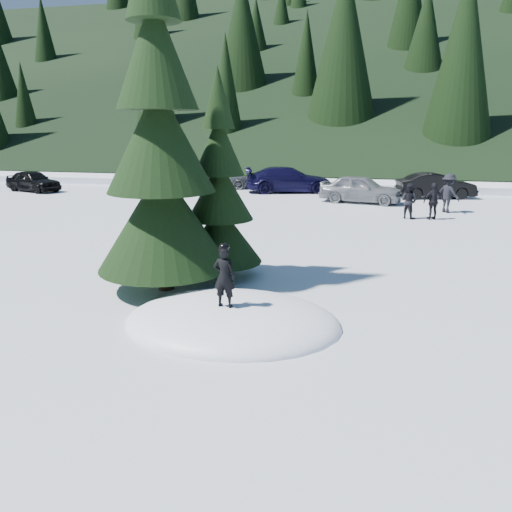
% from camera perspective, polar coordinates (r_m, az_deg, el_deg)
% --- Properties ---
extents(ground, '(200.00, 200.00, 0.00)m').
position_cam_1_polar(ground, '(10.34, -2.72, -7.69)').
color(ground, silver).
rests_on(ground, ground).
extents(snow_mound, '(4.48, 3.52, 0.96)m').
position_cam_1_polar(snow_mound, '(10.34, -2.72, -7.69)').
color(snow_mound, white).
rests_on(snow_mound, ground).
extents(forest_hillside, '(200.00, 60.00, 25.00)m').
position_cam_1_polar(forest_hillside, '(63.84, 11.24, 22.12)').
color(forest_hillside, black).
rests_on(forest_hillside, ground).
extents(spruce_tall, '(3.20, 3.20, 8.60)m').
position_cam_1_polar(spruce_tall, '(12.02, -10.92, 11.49)').
color(spruce_tall, black).
rests_on(spruce_tall, ground).
extents(spruce_short, '(2.20, 2.20, 5.37)m').
position_cam_1_polar(spruce_short, '(13.10, -4.16, 6.61)').
color(spruce_short, black).
rests_on(spruce_short, ground).
extents(child_skier, '(0.46, 0.32, 1.21)m').
position_cam_1_polar(child_skier, '(9.72, -3.64, -2.38)').
color(child_skier, black).
rests_on(child_skier, snow_mound).
extents(adult_0, '(0.94, 0.90, 1.53)m').
position_cam_1_polar(adult_0, '(22.77, 17.08, 6.03)').
color(adult_0, black).
rests_on(adult_0, ground).
extents(adult_1, '(1.01, 0.74, 1.59)m').
position_cam_1_polar(adult_1, '(22.84, 19.63, 5.92)').
color(adult_1, black).
rests_on(adult_1, ground).
extents(adult_2, '(1.30, 1.29, 1.80)m').
position_cam_1_polar(adult_2, '(24.93, 21.12, 6.71)').
color(adult_2, black).
rests_on(adult_2, ground).
extents(car_0, '(4.09, 2.60, 1.30)m').
position_cam_1_polar(car_0, '(33.90, -24.12, 7.84)').
color(car_0, black).
rests_on(car_0, ground).
extents(car_1, '(3.94, 1.42, 1.29)m').
position_cam_1_polar(car_1, '(34.79, -12.27, 8.92)').
color(car_1, '#350C09').
rests_on(car_1, ground).
extents(car_2, '(4.71, 2.73, 1.24)m').
position_cam_1_polar(car_2, '(32.89, -4.06, 8.85)').
color(car_2, '#4C5053').
rests_on(car_2, ground).
extents(car_3, '(5.64, 3.51, 1.52)m').
position_cam_1_polar(car_3, '(30.68, 3.73, 8.70)').
color(car_3, black).
rests_on(car_3, ground).
extents(car_4, '(4.52, 2.52, 1.46)m').
position_cam_1_polar(car_4, '(26.94, 11.89, 7.52)').
color(car_4, gray).
rests_on(car_4, ground).
extents(car_5, '(4.47, 2.45, 1.40)m').
position_cam_1_polar(car_5, '(29.80, 19.85, 7.58)').
color(car_5, black).
rests_on(car_5, ground).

